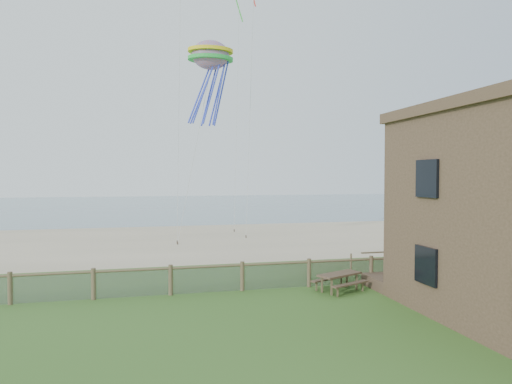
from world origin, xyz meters
TOP-DOWN VIEW (x-y plane):
  - ground at (0.00, 0.00)m, footprint 160.00×160.00m
  - sand_beach at (0.00, 22.00)m, footprint 72.00×20.00m
  - ocean at (0.00, 66.00)m, footprint 160.00×68.00m
  - chainlink_fence at (0.00, 6.00)m, footprint 36.20×0.20m
  - picnic_table at (4.01, 5.00)m, footprint 2.41×2.16m
  - octopus_kite at (0.16, 16.85)m, footprint 3.00×2.15m

SIDE VIEW (x-z plane):
  - ground at x=0.00m, z-range 0.00..0.00m
  - ocean at x=0.00m, z-range -0.01..0.01m
  - sand_beach at x=0.00m, z-range -0.01..0.01m
  - picnic_table at x=4.01m, z-range 0.00..0.83m
  - chainlink_fence at x=0.00m, z-range -0.07..1.18m
  - octopus_kite at x=0.16m, z-range 8.13..14.21m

